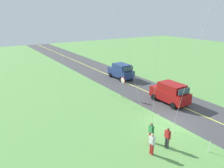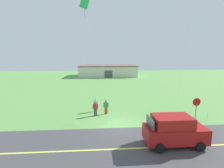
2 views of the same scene
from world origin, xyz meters
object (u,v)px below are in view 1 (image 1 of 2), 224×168
Objects in this scene: stop_sign at (123,83)px; person_child_watcher at (167,137)px; car_suv_foreground at (170,93)px; car_parked_east_near at (121,71)px; person_adult_companion at (151,132)px; person_adult_near at (152,143)px.

person_child_watcher is at bearing 163.33° from stop_sign.
person_child_watcher is (-5.88, 6.53, -0.29)m from car_suv_foreground.
car_parked_east_near is 17.23m from person_adult_companion.
stop_sign is 10.67m from person_adult_near.
person_child_watcher is at bearing 131.98° from car_suv_foreground.
car_suv_foreground is 2.75× the size of person_adult_companion.
car_suv_foreground is 8.45m from person_adult_companion.
person_adult_companion and person_child_watcher have the same top height.
person_child_watcher is (-0.01, -1.48, 0.00)m from person_adult_near.
stop_sign is at bearing -150.76° from person_child_watcher.
car_parked_east_near reaches higher than person_child_watcher.
person_adult_near and person_child_watcher have the same top height.
person_adult_companion is (-4.70, 7.02, -0.29)m from car_suv_foreground.
person_adult_near and person_adult_companion have the same top height.
person_child_watcher is at bearing 94.57° from person_adult_companion.
car_suv_foreground is at bearing 175.31° from car_parked_east_near.
car_parked_east_near reaches higher than person_adult_companion.
person_adult_companion is at bearing 158.27° from stop_sign.
car_parked_east_near is at bearing -158.27° from person_child_watcher.
car_parked_east_near reaches higher than person_adult_near.
car_parked_east_near is at bearing -33.52° from stop_sign.
car_parked_east_near is at bearing 60.83° from person_adult_near.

